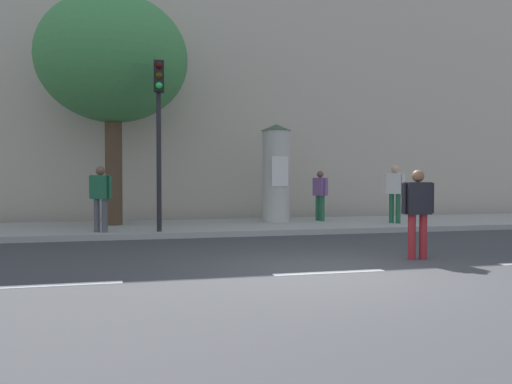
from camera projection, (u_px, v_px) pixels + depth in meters
name	position (u px, v px, depth m)	size (l,w,h in m)	color
ground_plane	(329.00, 273.00, 7.75)	(80.00, 80.00, 0.00)	#38383A
sidewalk_curb	(240.00, 226.00, 14.56)	(36.00, 4.00, 0.15)	#9E9B93
lane_markings	(329.00, 272.00, 7.75)	(25.80, 0.16, 0.01)	silver
building_backdrop	(214.00, 84.00, 19.29)	(36.00, 5.00, 10.27)	#B7A893
traffic_light	(159.00, 117.00, 12.22)	(0.24, 0.45, 4.17)	black
poster_column	(276.00, 172.00, 15.36)	(0.92, 0.92, 2.99)	#B2ADA3
street_tree	(113.00, 60.00, 14.08)	(4.19, 4.19, 6.47)	#4C3826
pedestrian_in_red_top	(418.00, 207.00, 9.01)	(0.62, 0.28, 1.62)	maroon
pedestrian_in_light_jacket	(320.00, 192.00, 15.55)	(0.37, 0.62, 1.56)	#1E5938
pedestrian_near_pole	(395.00, 189.00, 14.74)	(0.44, 0.50, 1.71)	#1E5938
pedestrian_with_backpack	(101.00, 193.00, 12.23)	(0.55, 0.50, 1.62)	#4C4C51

